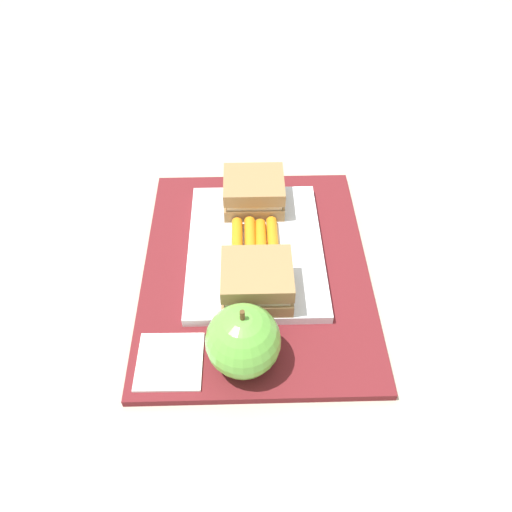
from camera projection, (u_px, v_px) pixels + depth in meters
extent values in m
plane|color=#B7AD99|center=(256.00, 271.00, 0.63)|extent=(2.40, 2.40, 0.00)
cube|color=maroon|center=(256.00, 269.00, 0.63)|extent=(0.36, 0.28, 0.01)
cube|color=white|center=(255.00, 248.00, 0.64)|extent=(0.23, 0.17, 0.01)
cube|color=#9E7A4C|center=(254.00, 199.00, 0.68)|extent=(0.07, 0.08, 0.02)
cube|color=beige|center=(254.00, 192.00, 0.67)|extent=(0.07, 0.07, 0.01)
cube|color=#9E7A4C|center=(254.00, 184.00, 0.66)|extent=(0.07, 0.08, 0.02)
cube|color=#9E7A4C|center=(257.00, 288.00, 0.57)|extent=(0.07, 0.08, 0.02)
cube|color=beige|center=(257.00, 281.00, 0.57)|extent=(0.07, 0.07, 0.01)
cube|color=#9E7A4C|center=(257.00, 274.00, 0.56)|extent=(0.07, 0.08, 0.02)
cylinder|color=orange|center=(237.00, 241.00, 0.63)|extent=(0.08, 0.01, 0.02)
cylinder|color=orange|center=(250.00, 241.00, 0.63)|extent=(0.08, 0.01, 0.02)
cylinder|color=orange|center=(261.00, 241.00, 0.63)|extent=(0.08, 0.01, 0.02)
cylinder|color=orange|center=(273.00, 240.00, 0.63)|extent=(0.08, 0.01, 0.02)
sphere|color=#66B742|center=(243.00, 341.00, 0.51)|extent=(0.08, 0.08, 0.08)
cylinder|color=brown|center=(242.00, 315.00, 0.47)|extent=(0.01, 0.00, 0.01)
cube|color=white|center=(170.00, 361.00, 0.53)|extent=(0.07, 0.07, 0.00)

